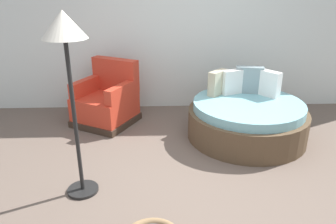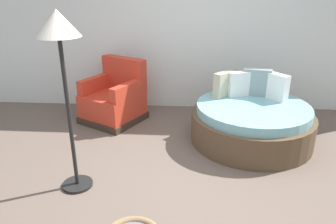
{
  "view_description": "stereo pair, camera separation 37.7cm",
  "coord_description": "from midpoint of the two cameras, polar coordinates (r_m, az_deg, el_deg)",
  "views": [
    {
      "loc": [
        -0.37,
        -2.98,
        2.06
      ],
      "look_at": [
        -0.23,
        0.7,
        0.55
      ],
      "focal_mm": 34.84,
      "sensor_mm": 36.0,
      "label": 1
    },
    {
      "loc": [
        0.01,
        -2.98,
        2.06
      ],
      "look_at": [
        -0.23,
        0.7,
        0.55
      ],
      "focal_mm": 34.84,
      "sensor_mm": 36.0,
      "label": 2
    }
  ],
  "objects": [
    {
      "name": "round_daybed",
      "position": [
        4.58,
        16.71,
        -1.67
      ],
      "size": [
        1.62,
        1.62,
        0.9
      ],
      "color": "brown",
      "rests_on": "ground_plane"
    },
    {
      "name": "red_armchair",
      "position": [
        5.06,
        -7.22,
        2.13
      ],
      "size": [
        1.08,
        1.08,
        0.94
      ],
      "color": "#38281E",
      "rests_on": "ground_plane"
    },
    {
      "name": "back_wall",
      "position": [
        5.39,
        5.86,
        16.95
      ],
      "size": [
        8.0,
        0.12,
        3.14
      ],
      "primitive_type": "cube",
      "color": "silver",
      "rests_on": "ground_plane"
    },
    {
      "name": "ground_plane",
      "position": [
        3.63,
        6.03,
        -12.59
      ],
      "size": [
        8.0,
        8.0,
        0.02
      ],
      "primitive_type": "cube",
      "color": "#66564C"
    },
    {
      "name": "floor_lamp",
      "position": [
        3.08,
        -15.05,
        11.68
      ],
      "size": [
        0.4,
        0.4,
        1.82
      ],
      "color": "black",
      "rests_on": "ground_plane"
    }
  ]
}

